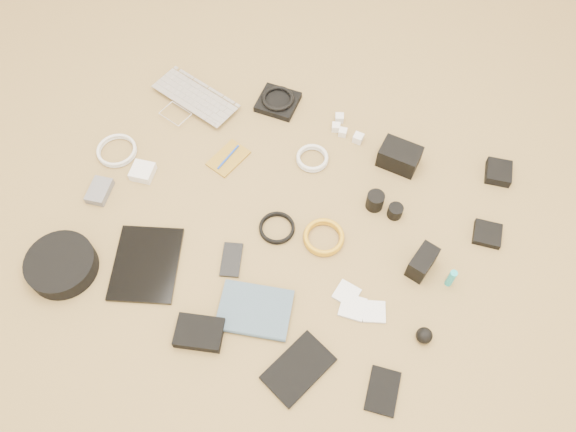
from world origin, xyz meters
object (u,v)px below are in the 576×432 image
at_px(phone, 232,260).
at_px(paperback, 249,336).
at_px(headphone_case, 62,265).
at_px(dslr_camera, 399,157).
at_px(tablet, 146,264).
at_px(laptop, 187,106).

distance_m(phone, paperback, 0.27).
bearing_deg(headphone_case, dslr_camera, 44.17).
distance_m(dslr_camera, tablet, 0.95).
bearing_deg(phone, paperback, -70.40).
bearing_deg(dslr_camera, tablet, -127.97).
xyz_separation_m(dslr_camera, paperback, (-0.21, -0.80, -0.03)).
xyz_separation_m(headphone_case, paperback, (0.65, 0.03, -0.02)).
height_order(headphone_case, paperback, headphone_case).
relative_size(dslr_camera, paperback, 0.63).
distance_m(dslr_camera, headphone_case, 1.20).
xyz_separation_m(phone, headphone_case, (-0.48, -0.24, 0.03)).
relative_size(dslr_camera, phone, 1.15).
distance_m(dslr_camera, paperback, 0.83).
distance_m(laptop, dslr_camera, 0.83).
relative_size(laptop, dslr_camera, 2.46).
height_order(laptop, dslr_camera, dslr_camera).
bearing_deg(phone, dslr_camera, 38.83).
relative_size(laptop, phone, 2.83).
bearing_deg(headphone_case, tablet, 26.97).
xyz_separation_m(tablet, paperback, (0.41, -0.08, 0.00)).
relative_size(tablet, paperback, 1.21).
distance_m(tablet, headphone_case, 0.27).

